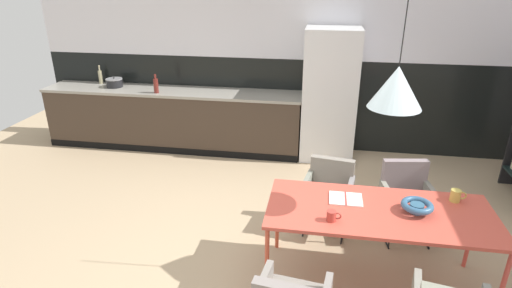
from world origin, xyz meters
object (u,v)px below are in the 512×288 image
Objects in this scene: fruit_bowl at (417,206)px; open_book at (346,199)px; refrigerator_column at (330,96)px; mug_wide_latte at (456,196)px; cooking_pot at (114,83)px; bottle_wine_green at (156,85)px; armchair_by_stool at (329,185)px; armchair_far_side at (406,191)px; dining_table at (379,214)px; mug_white_ceramic at (332,216)px; bottle_vinegar_dark at (100,77)px; pendant_lamp_over_table_near at (396,87)px.

open_book is at bearing 168.84° from fruit_bowl.
mug_wide_latte is at bearing -66.15° from refrigerator_column.
bottle_wine_green is at bearing -15.64° from cooking_pot.
refrigerator_column reaches higher than bottle_wine_green.
open_book is at bearing -37.04° from cooking_pot.
fruit_bowl is at bearing 139.86° from armchair_by_stool.
dining_table is at bearing 56.46° from armchair_far_side.
bottle_vinegar_dark reaches higher than mug_white_ceramic.
mug_white_ceramic is at bearing -160.67° from fruit_bowl.
mug_wide_latte is 5.00m from cooking_pot.
bottle_vinegar_dark reaches higher than armchair_by_stool.
bottle_wine_green is at bearing -35.74° from armchair_far_side.
dining_table is 13.95× the size of mug_wide_latte.
pendant_lamp_over_table_near is (-0.29, -0.00, 0.97)m from fruit_bowl.
fruit_bowl is at bearing 19.33° from mug_white_ceramic.
mug_wide_latte is at bearing -29.36° from bottle_vinegar_dark.
fruit_bowl is 0.88× the size of bottle_vinegar_dark.
cooking_pot is at bearing -33.77° from armchair_far_side.
armchair_far_side is 2.72× the size of bottle_vinegar_dark.
armchair_far_side is (0.38, 0.82, -0.20)m from dining_table.
pendant_lamp_over_table_near is at bearing 30.95° from mug_white_ceramic.
cooking_pot is 0.36m from bottle_vinegar_dark.
mug_white_ceramic is 1.09m from pendant_lamp_over_table_near.
fruit_bowl reaches higher than open_book.
bottle_wine_green reaches higher than fruit_bowl.
fruit_bowl is 5.18m from bottle_vinegar_dark.
mug_wide_latte is (0.65, 0.25, 0.10)m from dining_table.
bottle_wine_green reaches higher than cooking_pot.
open_book is at bearing -36.32° from bottle_vinegar_dark.
open_book is (-0.56, 0.11, -0.05)m from fruit_bowl.
cooking_pot reaches higher than fruit_bowl.
mug_white_ceramic is 0.46× the size of cooking_pot.
armchair_by_stool is at bearing -33.44° from bottle_wine_green.
mug_white_ceramic is at bearing -89.36° from refrigerator_column.
bottle_wine_green reaches higher than mug_wide_latte.
armchair_by_stool is 0.77m from armchair_far_side.
mug_white_ceramic is at bearing -109.23° from open_book.
armchair_far_side is 3.75m from bottle_wine_green.
bottle_wine_green reaches higher than open_book.
fruit_bowl is (0.68, -0.81, 0.30)m from armchair_by_stool.
bottle_vinegar_dark is at bearing -19.96° from armchair_by_stool.
armchair_by_stool is at bearing -8.73° from armchair_far_side.
bottle_vinegar_dark is at bearing 176.87° from refrigerator_column.
refrigerator_column is 2.83m from pendant_lamp_over_table_near.
pendant_lamp_over_table_near is (2.94, -2.49, 0.75)m from bottle_wine_green.
refrigerator_column is at bearing -0.53° from cooking_pot.
refrigerator_column is 3.28m from cooking_pot.
mug_white_ceramic is (-0.12, -0.35, 0.04)m from open_book.
mug_wide_latte is (0.27, -0.57, 0.30)m from armchair_far_side.
armchair_far_side is 1.56m from pendant_lamp_over_table_near.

